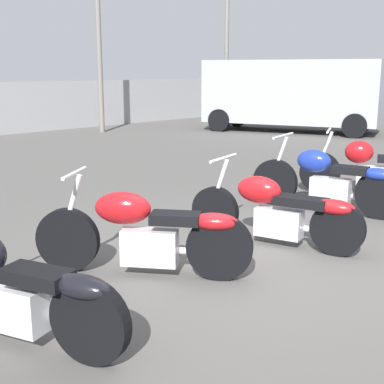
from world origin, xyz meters
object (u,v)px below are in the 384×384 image
Objects in this scene: motorcycle_slot_1 at (6,288)px; motorcycle_slot_4 at (328,181)px; motorcycle_slot_3 at (277,210)px; motorcycle_slot_5 at (373,168)px; parked_van at (292,92)px; motorcycle_slot_2 at (146,232)px.

motorcycle_slot_4 is at bearing -16.68° from motorcycle_slot_1.
motorcycle_slot_3 is (3.13, -0.11, -0.01)m from motorcycle_slot_1.
motorcycle_slot_3 is at bearing -21.40° from motorcycle_slot_1.
motorcycle_slot_3 is 1.01× the size of motorcycle_slot_5.
motorcycle_slot_4 is (4.80, 0.23, 0.03)m from motorcycle_slot_1.
motorcycle_slot_5 is 8.82m from parked_van.
motorcycle_slot_2 is at bearing -172.09° from parked_van.
motorcycle_slot_1 is 1.01× the size of motorcycle_slot_3.
motorcycle_slot_2 is 0.90× the size of motorcycle_slot_5.
motorcycle_slot_3 is 3.03m from motorcycle_slot_5.
motorcycle_slot_5 is (3.01, 0.35, 0.03)m from motorcycle_slot_3.
motorcycle_slot_3 is 1.70m from motorcycle_slot_4.
motorcycle_slot_3 is 11.42m from parked_van.
motorcycle_slot_2 is 1.64m from motorcycle_slot_3.
motorcycle_slot_4 is at bearing -162.99° from parked_van.
motorcycle_slot_3 is at bearing 160.80° from motorcycle_slot_5.
motorcycle_slot_2 is at bearing 153.16° from motorcycle_slot_3.
motorcycle_slot_4 is 1.34m from motorcycle_slot_5.
parked_van is at bearing 24.33° from motorcycle_slot_4.
motorcycle_slot_4 is 9.86m from parked_van.
motorcycle_slot_4 reaches higher than motorcycle_slot_2.
motorcycle_slot_5 reaches higher than motorcycle_slot_1.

